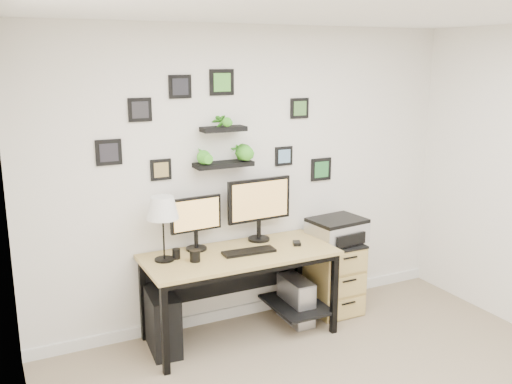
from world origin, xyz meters
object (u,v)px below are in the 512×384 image
monitor_right (259,204)px  mug (195,256)px  desk (242,265)px  monitor_left (196,219)px  file_cabinet (333,276)px  pc_tower_grey (296,300)px  printer (337,230)px  pc_tower_black (162,321)px  table_lamp (163,209)px

monitor_right → mug: (-0.70, -0.25, -0.28)m
desk → monitor_left: 0.55m
desk → file_cabinet: 1.01m
pc_tower_grey → printer: (0.46, 0.06, 0.58)m
desk → monitor_right: 0.56m
pc_tower_black → desk: bearing=1.2°
monitor_left → monitor_right: monitor_right is taller
pc_tower_black → file_cabinet: bearing=5.4°
monitor_left → monitor_right: (0.59, -0.00, 0.06)m
pc_tower_black → table_lamp: bearing=33.9°
monitor_left → file_cabinet: monitor_left is taller
pc_tower_grey → desk: bearing=179.1°
table_lamp → pc_tower_grey: table_lamp is taller
monitor_right → pc_tower_grey: bearing=-36.2°
pc_tower_black → pc_tower_grey: size_ratio=1.19×
monitor_left → pc_tower_black: 0.87m
desk → table_lamp: table_lamp is taller
desk → monitor_left: (-0.33, 0.19, 0.39)m
table_lamp → file_cabinet: (1.61, -0.01, -0.84)m
mug → pc_tower_grey: 1.14m
mug → printer: printer is taller
monitor_right → file_cabinet: bearing=-10.7°
file_cabinet → printer: size_ratio=1.29×
desk → mug: bearing=-172.0°
monitor_left → file_cabinet: (1.29, -0.14, -0.68)m
pc_tower_grey → file_cabinet: (0.43, 0.07, 0.13)m
file_cabinet → printer: 0.45m
monitor_right → pc_tower_grey: monitor_right is taller
mug → pc_tower_black: (-0.26, 0.11, -0.55)m
file_cabinet → pc_tower_black: bearing=-179.5°
printer → monitor_left: bearing=174.0°
desk → pc_tower_black: size_ratio=3.25×
monitor_right → file_cabinet: size_ratio=0.90×
pc_tower_black → pc_tower_grey: 1.23m
desk → mug: mug is taller
file_cabinet → pc_tower_grey: bearing=-171.2°
file_cabinet → printer: (0.03, -0.00, 0.45)m
pc_tower_grey → mug: bearing=-176.8°
desk → file_cabinet: bearing=3.5°
mug → pc_tower_grey: (0.97, 0.05, -0.59)m
monitor_left → desk: bearing=-30.6°
desk → monitor_left: monitor_left is taller
printer → desk: bearing=-176.9°
desk → pc_tower_grey: bearing=-0.9°
desk → table_lamp: (-0.65, 0.07, 0.54)m
monitor_left → mug: bearing=-113.0°
pc_tower_black → mug: bearing=-17.6°
monitor_left → monitor_right: 0.59m
table_lamp → printer: table_lamp is taller
pc_tower_black → monitor_right: bearing=13.6°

